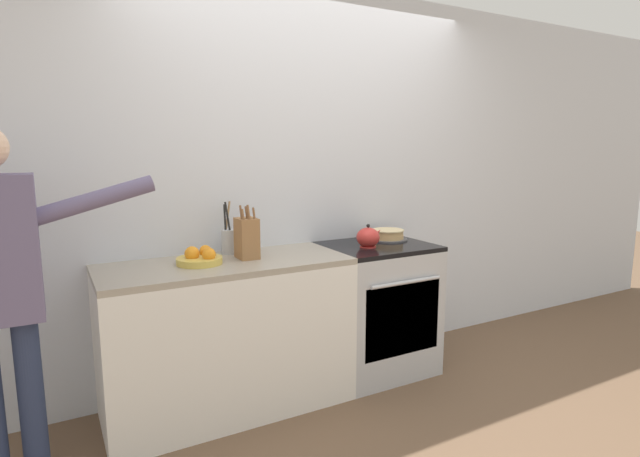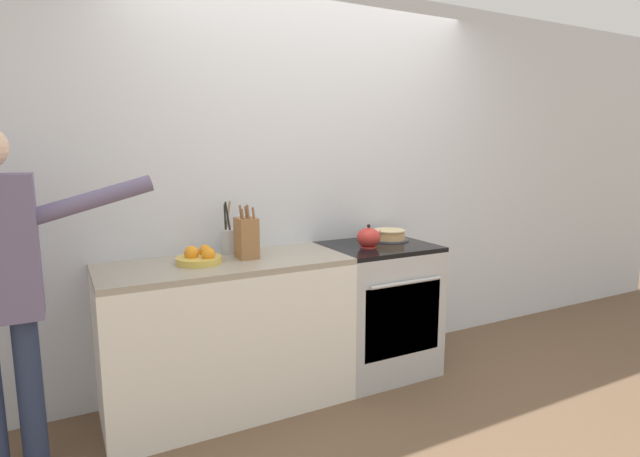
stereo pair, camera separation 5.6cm
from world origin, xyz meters
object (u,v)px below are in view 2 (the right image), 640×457
object	(u,v)px
person_baker	(0,277)
layer_cake	(389,235)
stove_range	(377,308)
knife_block	(246,238)
fruit_bowl	(200,257)
tea_kettle	(369,238)
utensil_crock	(229,240)

from	to	relation	value
person_baker	layer_cake	bearing A→B (deg)	2.36
stove_range	knife_block	bearing A→B (deg)	178.14
fruit_bowl	tea_kettle	bearing A→B (deg)	-3.35
stove_range	layer_cake	xyz separation A→B (m)	(0.16, 0.11, 0.48)
layer_cake	fruit_bowl	size ratio (longest dim) A/B	1.08
layer_cake	utensil_crock	world-z (taller)	utensil_crock
layer_cake	knife_block	world-z (taller)	knife_block
layer_cake	tea_kettle	xyz separation A→B (m)	(-0.27, -0.15, 0.03)
utensil_crock	fruit_bowl	bearing A→B (deg)	-141.22
knife_block	fruit_bowl	xyz separation A→B (m)	(-0.28, -0.01, -0.09)
tea_kettle	fruit_bowl	bearing A→B (deg)	176.65
tea_kettle	knife_block	size ratio (longest dim) A/B	0.58
stove_range	utensil_crock	xyz separation A→B (m)	(-0.98, 0.21, 0.53)
stove_range	person_baker	xyz separation A→B (m)	(-2.14, -0.19, 0.53)
stove_range	tea_kettle	world-z (taller)	tea_kettle
tea_kettle	utensil_crock	xyz separation A→B (m)	(-0.87, 0.25, 0.02)
knife_block	utensil_crock	world-z (taller)	utensil_crock
tea_kettle	person_baker	size ratio (longest dim) A/B	0.11
person_baker	tea_kettle	bearing A→B (deg)	-0.75
layer_cake	knife_block	distance (m)	1.09
tea_kettle	fruit_bowl	xyz separation A→B (m)	(-1.10, 0.06, -0.03)
fruit_bowl	layer_cake	bearing A→B (deg)	3.43
tea_kettle	person_baker	bearing A→B (deg)	-175.73
utensil_crock	stove_range	bearing A→B (deg)	-12.17
utensil_crock	knife_block	bearing A→B (deg)	-73.90
layer_cake	utensil_crock	size ratio (longest dim) A/B	0.86
fruit_bowl	person_baker	distance (m)	0.96
person_baker	fruit_bowl	bearing A→B (deg)	8.00
layer_cake	fruit_bowl	world-z (taller)	fruit_bowl
utensil_crock	fruit_bowl	world-z (taller)	utensil_crock
tea_kettle	knife_block	distance (m)	0.82
utensil_crock	tea_kettle	bearing A→B (deg)	-16.10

